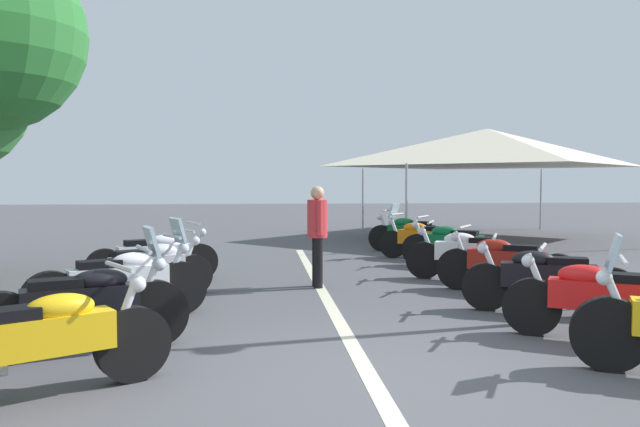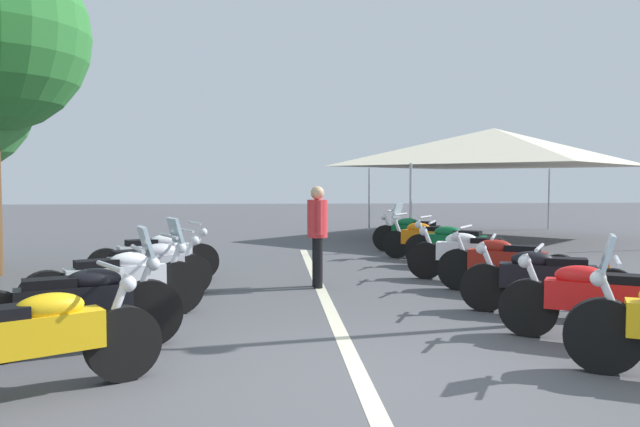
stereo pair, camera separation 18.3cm
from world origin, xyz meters
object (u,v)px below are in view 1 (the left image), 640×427
(motorcycle_right_row_2, at_px, (546,279))
(traffic_cone_0, at_px, (608,286))
(motorcycle_right_row_3, at_px, (505,263))
(motorcycle_left_row_2, at_px, (121,282))
(motorcycle_right_row_5, at_px, (453,244))
(motorcycle_right_row_7, at_px, (410,233))
(motorcycle_left_row_3, at_px, (149,269))
(motorcycle_right_row_4, at_px, (469,254))
(motorcycle_left_row_1, at_px, (84,306))
(motorcycle_right_row_1, at_px, (600,299))
(bystander_1, at_px, (317,228))
(motorcycle_left_row_0, at_px, (39,341))
(motorcycle_right_row_6, at_px, (422,238))
(motorcycle_left_row_4, at_px, (155,256))
(event_tent, at_px, (487,148))

(motorcycle_right_row_2, distance_m, traffic_cone_0, 1.07)
(motorcycle_right_row_3, bearing_deg, motorcycle_left_row_2, 47.80)
(motorcycle_right_row_5, bearing_deg, motorcycle_right_row_7, -51.91)
(motorcycle_right_row_2, bearing_deg, motorcycle_right_row_7, -66.14)
(motorcycle_left_row_3, bearing_deg, motorcycle_left_row_2, -123.91)
(traffic_cone_0, bearing_deg, motorcycle_right_row_3, 40.82)
(motorcycle_right_row_4, distance_m, motorcycle_right_row_7, 4.14)
(motorcycle_left_row_1, relative_size, motorcycle_right_row_3, 1.09)
(motorcycle_left_row_1, bearing_deg, motorcycle_right_row_1, -21.88)
(motorcycle_left_row_2, bearing_deg, motorcycle_left_row_3, 59.03)
(bystander_1, bearing_deg, motorcycle_right_row_7, 56.09)
(motorcycle_left_row_0, height_order, motorcycle_right_row_3, motorcycle_right_row_3)
(motorcycle_right_row_2, bearing_deg, motorcycle_right_row_5, -68.22)
(motorcycle_right_row_3, height_order, motorcycle_right_row_6, motorcycle_right_row_6)
(motorcycle_left_row_1, height_order, traffic_cone_0, motorcycle_left_row_1)
(motorcycle_right_row_6, height_order, motorcycle_right_row_7, motorcycle_right_row_6)
(motorcycle_left_row_4, bearing_deg, event_tent, 16.18)
(motorcycle_left_row_0, xyz_separation_m, motorcycle_left_row_2, (2.66, -0.03, 0.02))
(motorcycle_left_row_1, relative_size, motorcycle_right_row_6, 1.17)
(motorcycle_right_row_6, bearing_deg, bystander_1, 87.58)
(motorcycle_right_row_2, relative_size, bystander_1, 1.26)
(motorcycle_right_row_2, bearing_deg, motorcycle_left_row_0, 49.07)
(motorcycle_right_row_4, bearing_deg, motorcycle_right_row_6, -65.11)
(motorcycle_right_row_2, relative_size, motorcycle_right_row_3, 1.10)
(motorcycle_right_row_5, xyz_separation_m, motorcycle_right_row_6, (1.26, 0.28, 0.00))
(motorcycle_right_row_3, height_order, motorcycle_right_row_5, motorcycle_right_row_3)
(motorcycle_left_row_3, relative_size, event_tent, 0.25)
(motorcycle_right_row_2, xyz_separation_m, motorcycle_right_row_7, (6.78, 0.08, 0.00))
(motorcycle_left_row_3, distance_m, motorcycle_right_row_3, 5.21)
(motorcycle_right_row_2, height_order, motorcycle_right_row_5, motorcycle_right_row_5)
(motorcycle_right_row_1, height_order, bystander_1, bystander_1)
(motorcycle_left_row_0, xyz_separation_m, motorcycle_right_row_2, (2.57, -5.29, -0.00))
(motorcycle_left_row_2, height_order, event_tent, event_tent)
(motorcycle_left_row_4, bearing_deg, motorcycle_left_row_2, -113.70)
(motorcycle_right_row_6, relative_size, bystander_1, 1.06)
(motorcycle_left_row_2, bearing_deg, motorcycle_right_row_6, 19.17)
(motorcycle_right_row_2, relative_size, motorcycle_right_row_5, 1.11)
(motorcycle_right_row_6, bearing_deg, motorcycle_right_row_7, -57.76)
(motorcycle_right_row_7, bearing_deg, motorcycle_right_row_4, 116.49)
(motorcycle_right_row_1, bearing_deg, motorcycle_right_row_6, -59.34)
(motorcycle_left_row_3, relative_size, motorcycle_right_row_5, 0.97)
(motorcycle_left_row_0, height_order, motorcycle_left_row_4, motorcycle_left_row_0)
(bystander_1, relative_size, event_tent, 0.23)
(motorcycle_right_row_3, bearing_deg, motorcycle_right_row_7, -55.12)
(motorcycle_right_row_7, bearing_deg, event_tent, -106.35)
(motorcycle_left_row_2, bearing_deg, motorcycle_right_row_1, -42.49)
(motorcycle_left_row_3, distance_m, event_tent, 12.11)
(motorcycle_right_row_2, bearing_deg, event_tent, -83.35)
(motorcycle_right_row_1, distance_m, motorcycle_right_row_6, 6.74)
(motorcycle_right_row_4, distance_m, bystander_1, 2.68)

